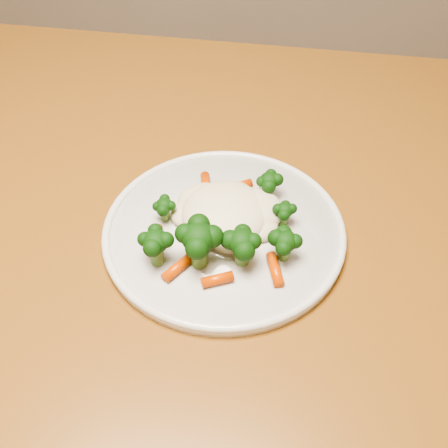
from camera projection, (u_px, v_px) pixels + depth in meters
The scene contains 3 objects.
dining_table at pixel (267, 269), 0.76m from camera, with size 1.37×0.96×0.75m.
plate at pixel (224, 232), 0.67m from camera, with size 0.29×0.29×0.01m, color silver.
meal at pixel (223, 221), 0.65m from camera, with size 0.19×0.18×0.05m.
Camera 1 is at (0.17, -0.49, 1.25)m, focal length 45.00 mm.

